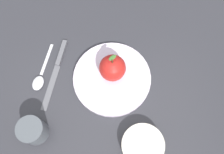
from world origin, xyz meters
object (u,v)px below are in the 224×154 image
Objects in this scene: apple at (112,68)px; side_bowl at (143,145)px; dinner_plate at (112,78)px; knife at (57,67)px; spoon at (40,77)px; cup at (33,130)px.

apple reaches higher than side_bowl.
dinner_plate is at bearing 21.52° from side_bowl.
side_bowl is (-0.20, -0.08, 0.01)m from dinner_plate.
apple is 0.80× the size of side_bowl.
knife is 1.48× the size of spoon.
dinner_plate is at bearing -54.40° from cup.
knife is at bearing 81.24° from apple.
dinner_plate is 2.52× the size of apple.
apple reaches higher than dinner_plate.
apple is 0.41× the size of knife.
cup is (-0.17, 0.22, -0.01)m from apple.
dinner_plate is at bearing 173.93° from apple.
dinner_plate is at bearing -92.75° from spoon.
apple is at bearing -88.80° from spoon.
dinner_plate is 0.18m from knife.
spoon is at bearing 122.14° from knife.
spoon is (-0.03, 0.05, 0.00)m from knife.
cup reaches higher than knife.
side_bowl reaches higher than knife.
spoon is at bearing 87.25° from dinner_plate.
knife is (0.04, 0.17, -0.01)m from dinner_plate.
knife is (0.03, 0.18, -0.05)m from apple.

